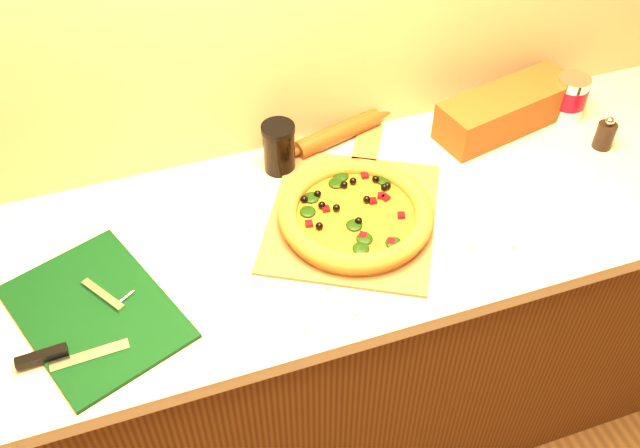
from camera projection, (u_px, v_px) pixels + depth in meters
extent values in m
cube|color=#46210F|center=(305.00, 345.00, 2.02)|extent=(2.80, 0.65, 0.86)
cube|color=#C5B59A|center=(302.00, 236.00, 1.70)|extent=(2.84, 0.68, 0.04)
cube|color=brown|center=(352.00, 217.00, 1.71)|extent=(0.55, 0.57, 0.01)
cube|color=brown|center=(367.00, 143.00, 1.91)|extent=(0.14, 0.18, 0.01)
cylinder|color=#A77D29|center=(355.00, 219.00, 1.69)|extent=(0.35, 0.35, 0.02)
cylinder|color=gold|center=(356.00, 215.00, 1.68)|extent=(0.29, 0.29, 0.01)
torus|color=#92501A|center=(356.00, 212.00, 1.67)|extent=(0.37, 0.37, 0.05)
ellipsoid|color=black|center=(372.00, 198.00, 1.71)|extent=(0.04, 0.04, 0.01)
sphere|color=black|center=(342.00, 221.00, 1.65)|extent=(0.02, 0.02, 0.02)
cube|color=#94050D|center=(373.00, 225.00, 1.64)|extent=(0.02, 0.02, 0.01)
cube|color=black|center=(95.00, 312.00, 1.51)|extent=(0.40, 0.47, 0.01)
cube|color=silver|center=(103.00, 295.00, 1.53)|extent=(0.08, 0.11, 0.01)
cylinder|color=silver|center=(126.00, 297.00, 1.53)|extent=(0.04, 0.03, 0.01)
cube|color=silver|center=(90.00, 355.00, 1.43)|extent=(0.16, 0.03, 0.00)
cube|color=black|center=(42.00, 357.00, 1.41)|extent=(0.10, 0.03, 0.02)
cylinder|color=black|center=(132.00, 326.00, 1.49)|extent=(0.04, 0.04, 0.01)
cylinder|color=black|center=(605.00, 136.00, 1.88)|extent=(0.05, 0.05, 0.07)
sphere|color=silver|center=(610.00, 121.00, 1.84)|extent=(0.02, 0.02, 0.02)
cylinder|color=#59250F|center=(338.00, 133.00, 1.90)|extent=(0.26, 0.12, 0.05)
cylinder|color=#59250F|center=(384.00, 113.00, 1.97)|extent=(0.06, 0.04, 0.02)
cylinder|color=#59250F|center=(289.00, 155.00, 1.84)|extent=(0.06, 0.04, 0.02)
cylinder|color=silver|center=(570.00, 97.00, 1.96)|extent=(0.09, 0.09, 0.12)
cylinder|color=maroon|center=(570.00, 95.00, 1.95)|extent=(0.09, 0.09, 0.06)
cube|color=#602F12|center=(507.00, 110.00, 1.93)|extent=(0.42, 0.21, 0.11)
cylinder|color=black|center=(279.00, 150.00, 1.80)|extent=(0.08, 0.08, 0.12)
cylinder|color=black|center=(278.00, 129.00, 1.75)|extent=(0.08, 0.08, 0.02)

